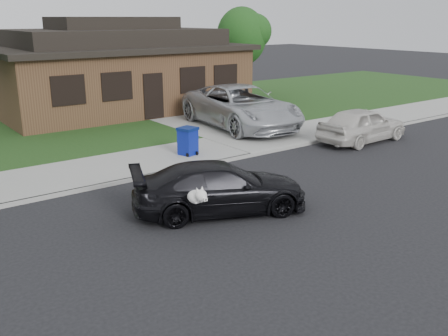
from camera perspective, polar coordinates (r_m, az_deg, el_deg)
ground at (r=12.93m, az=0.08°, el=-4.71°), size 120.00×120.00×0.00m
sidewalk at (r=16.98m, az=-10.02°, el=0.54°), size 60.00×3.00×0.12m
curb at (r=15.70m, az=-7.55°, el=-0.69°), size 60.00×0.12×0.12m
lawn at (r=24.22m, az=-18.63°, el=4.80°), size 60.00×13.00×0.13m
driveway at (r=24.12m, az=-2.64°, el=5.64°), size 4.50×13.00×0.14m
sedan at (r=12.55m, az=-0.48°, el=-2.27°), size 4.77×3.32×1.28m
minivan at (r=21.81m, az=1.96°, el=7.04°), size 3.67×6.76×1.80m
white_compact at (r=20.47m, az=15.53°, el=4.80°), size 4.13×1.76×1.39m
recycling_bin at (r=17.51m, az=-4.15°, el=3.12°), size 0.73×0.73×0.97m
house at (r=27.19m, az=-12.29°, el=10.95°), size 12.60×8.60×4.65m
tree_1 at (r=30.86m, az=2.34°, el=14.91°), size 3.15×3.00×5.25m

